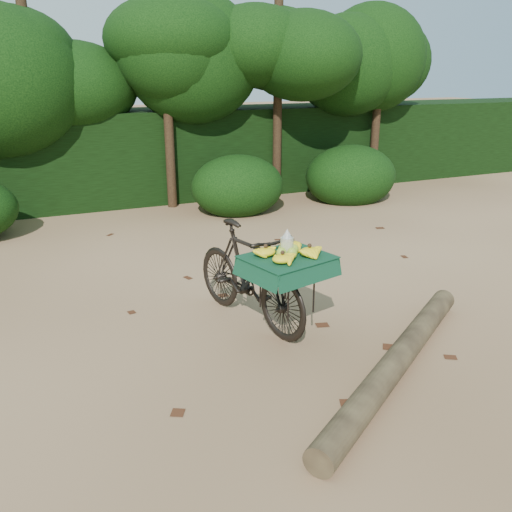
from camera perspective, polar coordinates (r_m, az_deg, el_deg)
name	(u,v)px	position (r m, az deg, el deg)	size (l,w,h in m)	color
ground	(259,314)	(6.01, 0.32, -6.09)	(80.00, 80.00, 0.00)	tan
vendor_bicycle	(250,274)	(5.61, -0.64, -1.90)	(1.05, 1.90, 1.08)	black
fallen_log	(398,360)	(5.04, 14.68, -10.54)	(0.23, 0.23, 3.18)	brown
hedge_backdrop	(133,155)	(11.61, -12.79, 10.30)	(26.00, 1.80, 1.80)	black
tree_row	(102,103)	(10.60, -15.87, 15.28)	(14.50, 2.00, 4.00)	black
bush_clumps	(186,194)	(9.89, -7.36, 6.53)	(8.80, 1.70, 0.90)	black
leaf_litter	(237,292)	(6.56, -2.02, -3.86)	(7.00, 7.30, 0.01)	#432111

